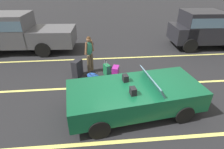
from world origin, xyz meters
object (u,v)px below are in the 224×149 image
object	(u,v)px
parked_pickup_truck_near	(21,32)
convertible_car	(141,95)
suitcase_medium_bright	(115,73)
duffel_bag	(93,76)
suitcase_small_carryon	(107,70)
suitcase_large_black	(77,68)
parked_pickup_truck_far	(208,29)
traveler_person	(89,53)

from	to	relation	value
parked_pickup_truck_near	convertible_car	bearing A→B (deg)	137.08
convertible_car	suitcase_medium_bright	bearing A→B (deg)	99.06
suitcase_medium_bright	duffel_bag	bearing A→B (deg)	-168.39
convertible_car	duffel_bag	xyz separation A→B (m)	(-1.52, 2.04, -0.43)
duffel_bag	parked_pickup_truck_near	size ratio (longest dim) A/B	0.14
suitcase_small_carryon	suitcase_medium_bright	bearing A→B (deg)	-78.65
suitcase_large_black	duffel_bag	world-z (taller)	suitcase_large_black
parked_pickup_truck_near	suitcase_large_black	bearing A→B (deg)	138.33
suitcase_small_carryon	parked_pickup_truck_near	bearing A→B (deg)	120.01
suitcase_large_black	suitcase_medium_bright	world-z (taller)	suitcase_large_black
parked_pickup_truck_near	parked_pickup_truck_far	xyz separation A→B (m)	(10.71, -0.27, 0.00)
suitcase_large_black	traveler_person	world-z (taller)	traveler_person
suitcase_large_black	suitcase_small_carryon	distance (m)	1.28
convertible_car	suitcase_small_carryon	size ratio (longest dim) A/B	5.85
traveler_person	duffel_bag	bearing A→B (deg)	-42.26
parked_pickup_truck_far	duffel_bag	bearing A→B (deg)	29.09
duffel_bag	suitcase_large_black	bearing A→B (deg)	150.66
suitcase_medium_bright	suitcase_small_carryon	bearing A→B (deg)	143.44
suitcase_medium_bright	traveler_person	world-z (taller)	traveler_person
convertible_car	suitcase_large_black	distance (m)	3.28
suitcase_large_black	suitcase_small_carryon	xyz separation A→B (m)	(1.28, -0.03, -0.11)
convertible_car	suitcase_medium_bright	distance (m)	2.05
suitcase_medium_bright	traveler_person	bearing A→B (deg)	158.93
suitcase_small_carryon	duffel_bag	world-z (taller)	suitcase_small_carryon
parked_pickup_truck_far	traveler_person	bearing A→B (deg)	23.42
duffel_bag	parked_pickup_truck_near	bearing A→B (deg)	137.43
convertible_car	suitcase_large_black	world-z (taller)	convertible_car
convertible_car	traveler_person	xyz separation A→B (m)	(-1.64, 2.79, 0.34)
suitcase_medium_bright	parked_pickup_truck_far	xyz separation A→B (m)	(5.83, 3.47, 0.80)
parked_pickup_truck_near	suitcase_small_carryon	bearing A→B (deg)	147.38
suitcase_small_carryon	parked_pickup_truck_far	distance (m)	6.90
traveler_person	parked_pickup_truck_far	xyz separation A→B (m)	(6.88, 2.62, 0.18)
suitcase_large_black	parked_pickup_truck_near	world-z (taller)	parked_pickup_truck_near
suitcase_large_black	parked_pickup_truck_near	xyz separation A→B (m)	(-3.28, 3.25, 0.74)
suitcase_large_black	duffel_bag	bearing A→B (deg)	177.83
convertible_car	parked_pickup_truck_far	size ratio (longest dim) A/B	0.85
suitcase_medium_bright	parked_pickup_truck_near	world-z (taller)	parked_pickup_truck_near
duffel_bag	suitcase_medium_bright	bearing A→B (deg)	-6.23
suitcase_large_black	traveler_person	bearing A→B (deg)	-119.59
convertible_car	suitcase_small_carryon	distance (m)	2.59
suitcase_large_black	parked_pickup_truck_far	xyz separation A→B (m)	(7.43, 2.98, 0.74)
suitcase_large_black	parked_pickup_truck_far	world-z (taller)	parked_pickup_truck_far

